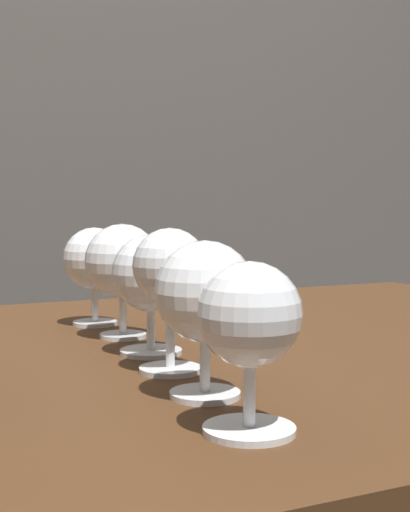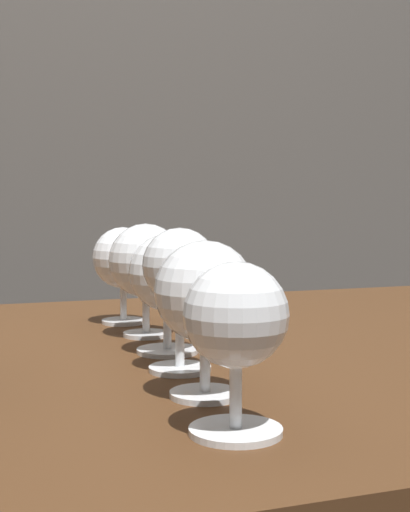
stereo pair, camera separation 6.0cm
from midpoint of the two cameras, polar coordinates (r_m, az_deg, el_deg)
name	(u,v)px [view 1 (the left image)]	position (r m, az deg, el deg)	size (l,w,h in m)	color
dining_table	(81,426)	(0.82, -11.88, -12.94)	(1.55, 0.86, 0.70)	#472B16
wine_glass_rose	(250,320)	(0.51, 0.15, -5.05)	(0.08, 0.08, 0.12)	white
wine_glass_amber	(205,295)	(0.61, -2.85, -3.07)	(0.09, 0.09, 0.13)	white
wine_glass_merlot	(170,270)	(0.70, -5.25, -1.12)	(0.07, 0.07, 0.14)	white
wine_glass_cabernet	(150,276)	(0.78, -6.50, -1.56)	(0.08, 0.08, 0.13)	white
wine_glass_port	(122,264)	(0.88, -8.45, -0.60)	(0.09, 0.09, 0.14)	white
wine_glass_white	(94,261)	(0.98, -10.43, -0.36)	(0.08, 0.08, 0.13)	white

